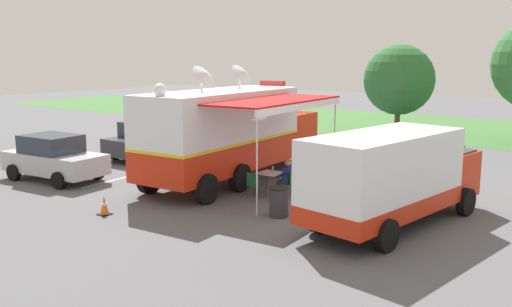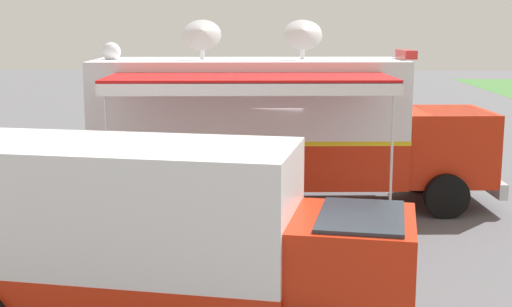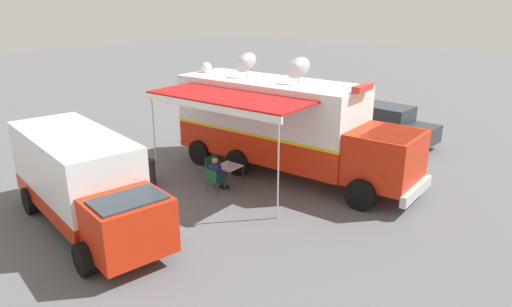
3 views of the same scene
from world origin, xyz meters
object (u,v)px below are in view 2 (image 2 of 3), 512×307
folding_chair_beside_table (202,207)px  command_truck (280,125)px  car_behind_truck (156,133)px  trash_bin (117,235)px  car_far_corner (322,131)px  folding_table (242,200)px  traffic_cone (41,188)px  support_truck (147,237)px  folding_chair_at_table (243,218)px  seated_responder (243,209)px  water_bottle (246,194)px

folding_chair_beside_table → command_truck: bearing=143.6°
folding_chair_beside_table → car_behind_truck: size_ratio=0.20×
trash_bin → car_far_corner: (-10.21, 4.35, 0.42)m
folding_table → traffic_cone: size_ratio=1.45×
car_behind_truck → car_far_corner: (-0.45, 5.35, 0.00)m
traffic_cone → car_far_corner: size_ratio=0.14×
folding_table → folding_chair_beside_table: folding_chair_beside_table is taller
command_truck → support_truck: command_truck is taller
car_behind_truck → trash_bin: bearing=5.8°
folding_chair_at_table → folding_chair_beside_table: (-0.84, -0.91, 0.00)m
trash_bin → command_truck: bearing=143.7°
seated_responder → car_behind_truck: 9.14m
car_far_corner → folding_chair_at_table: bearing=-12.7°
car_behind_truck → car_far_corner: size_ratio=1.01×
folding_table → car_far_corner: car_far_corner is taller
folding_chair_at_table → support_truck: bearing=-15.1°
folding_chair_beside_table → traffic_cone: 5.00m
folding_chair_at_table → seated_responder: (-0.19, -0.01, 0.14)m
folding_chair_beside_table → trash_bin: bearing=-36.1°
support_truck → car_far_corner: (-13.28, 3.17, -0.51)m
folding_table → car_far_corner: size_ratio=0.20×
folding_chair_at_table → folding_chair_beside_table: bearing=-132.8°
folding_chair_beside_table → car_behind_truck: bearing=-163.2°
command_truck → trash_bin: bearing=-36.3°
trash_bin → car_far_corner: 11.11m
seated_responder → traffic_cone: bearing=-121.4°
folding_table → traffic_cone: bearing=-116.5°
water_bottle → support_truck: support_truck is taller
folding_table → folding_chair_at_table: size_ratio=0.97×
seated_responder → car_behind_truck: (-8.53, -3.28, 0.23)m
water_bottle → support_truck: 5.02m
command_truck → folding_chair_at_table: size_ratio=11.05×
traffic_cone → car_far_corner: car_far_corner is taller
water_bottle → car_far_corner: (-8.42, 2.03, 0.05)m
car_behind_truck → command_truck: bearing=35.4°
support_truck → car_behind_truck: bearing=-170.4°
command_truck → water_bottle: command_truck is taller
folding_table → trash_bin: 2.90m
water_bottle → seated_responder: bearing=-3.6°
folding_table → traffic_cone: (-2.57, -5.16, -0.39)m
command_truck → seated_responder: (2.88, -0.74, -1.30)m
seated_responder → car_behind_truck: bearing=-159.0°
support_truck → traffic_cone: bearing=-151.2°
trash_bin → support_truck: bearing=21.0°
trash_bin → car_far_corner: car_far_corner is taller
folding_chair_at_table → seated_responder: seated_responder is taller
traffic_cone → car_behind_truck: (-5.35, 1.93, 0.60)m
command_truck → car_behind_truck: command_truck is taller
folding_table → seated_responder: seated_responder is taller
folding_chair_beside_table → car_far_corner: size_ratio=0.20×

